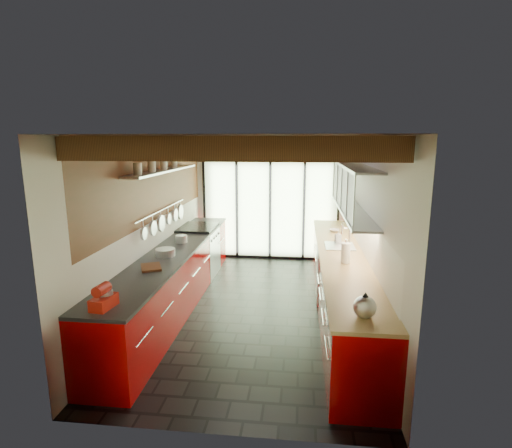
# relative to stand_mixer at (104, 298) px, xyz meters

# --- Properties ---
(ground) EXTENTS (5.50, 5.50, 0.00)m
(ground) POSITION_rel_stand_mixer_xyz_m (1.27, 2.24, -1.02)
(ground) COLOR black
(ground) RESTS_ON ground
(room_shell) EXTENTS (5.50, 5.50, 5.50)m
(room_shell) POSITION_rel_stand_mixer_xyz_m (1.27, 2.24, 0.63)
(room_shell) COLOR silver
(room_shell) RESTS_ON ground
(ceiling_beams) EXTENTS (3.14, 5.06, 4.90)m
(ceiling_beams) POSITION_rel_stand_mixer_xyz_m (1.27, 2.62, 1.44)
(ceiling_beams) COLOR #593316
(ceiling_beams) RESTS_ON ground
(glass_door) EXTENTS (2.95, 0.10, 2.90)m
(glass_door) POSITION_rel_stand_mixer_xyz_m (1.27, 4.94, 0.64)
(glass_door) COLOR #C6EAAD
(glass_door) RESTS_ON ground
(left_counter) EXTENTS (0.68, 5.00, 0.92)m
(left_counter) POSITION_rel_stand_mixer_xyz_m (-0.01, 2.24, -0.56)
(left_counter) COLOR #A10302
(left_counter) RESTS_ON ground
(range_stove) EXTENTS (0.66, 0.90, 0.97)m
(range_stove) POSITION_rel_stand_mixer_xyz_m (-0.01, 3.69, -0.55)
(range_stove) COLOR silver
(range_stove) RESTS_ON ground
(right_counter) EXTENTS (0.68, 5.00, 0.92)m
(right_counter) POSITION_rel_stand_mixer_xyz_m (2.54, 2.24, -0.56)
(right_counter) COLOR #A10302
(right_counter) RESTS_ON ground
(sink_assembly) EXTENTS (0.45, 0.52, 0.43)m
(sink_assembly) POSITION_rel_stand_mixer_xyz_m (2.56, 2.64, -0.06)
(sink_assembly) COLOR silver
(sink_assembly) RESTS_ON right_counter
(upper_cabinets_right) EXTENTS (0.34, 3.00, 3.00)m
(upper_cabinets_right) POSITION_rel_stand_mixer_xyz_m (2.70, 2.54, 0.83)
(upper_cabinets_right) COLOR silver
(upper_cabinets_right) RESTS_ON ground
(left_wall_fixtures) EXTENTS (0.28, 2.60, 0.96)m
(left_wall_fixtures) POSITION_rel_stand_mixer_xyz_m (-0.20, 2.50, 0.78)
(left_wall_fixtures) COLOR silver
(left_wall_fixtures) RESTS_ON ground
(stand_mixer) EXTENTS (0.20, 0.30, 0.26)m
(stand_mixer) POSITION_rel_stand_mixer_xyz_m (0.00, 0.00, 0.00)
(stand_mixer) COLOR red
(stand_mixer) RESTS_ON left_counter
(pot_large) EXTENTS (0.25, 0.25, 0.12)m
(pot_large) POSITION_rel_stand_mixer_xyz_m (0.00, 2.61, -0.04)
(pot_large) COLOR silver
(pot_large) RESTS_ON left_counter
(pot_small) EXTENTS (0.31, 0.31, 0.11)m
(pot_small) POSITION_rel_stand_mixer_xyz_m (0.00, 1.83, -0.05)
(pot_small) COLOR silver
(pot_small) RESTS_ON left_counter
(cutting_board) EXTENTS (0.36, 0.41, 0.03)m
(cutting_board) POSITION_rel_stand_mixer_xyz_m (0.00, 1.26, -0.09)
(cutting_board) COLOR brown
(cutting_board) RESTS_ON left_counter
(kettle) EXTENTS (0.29, 0.30, 0.26)m
(kettle) POSITION_rel_stand_mixer_xyz_m (2.54, 0.08, 0.01)
(kettle) COLOR silver
(kettle) RESTS_ON right_counter
(paper_towel) EXTENTS (0.14, 0.14, 0.33)m
(paper_towel) POSITION_rel_stand_mixer_xyz_m (2.54, 1.78, 0.04)
(paper_towel) COLOR white
(paper_towel) RESTS_ON right_counter
(soap_bottle) EXTENTS (0.11, 0.11, 0.20)m
(soap_bottle) POSITION_rel_stand_mixer_xyz_m (2.54, 2.90, -0.00)
(soap_bottle) COLOR silver
(soap_bottle) RESTS_ON right_counter
(bowl) EXTENTS (0.23, 0.23, 0.05)m
(bowl) POSITION_rel_stand_mixer_xyz_m (2.54, 3.69, -0.08)
(bowl) COLOR silver
(bowl) RESTS_ON right_counter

